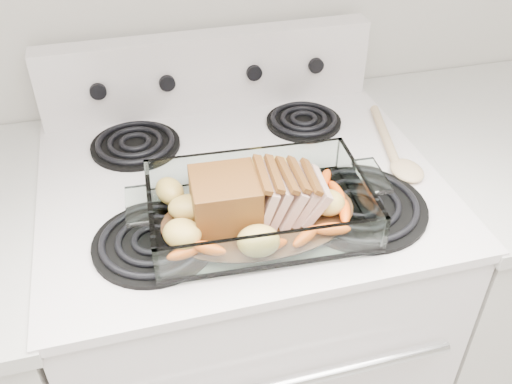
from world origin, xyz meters
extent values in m
cube|color=white|center=(0.00, 1.66, 0.46)|extent=(0.76, 0.65, 0.92)
cylinder|color=silver|center=(0.00, 1.30, 0.74)|extent=(0.61, 0.02, 0.02)
cube|color=white|center=(0.00, 1.66, 0.93)|extent=(0.78, 0.67, 0.02)
cube|color=white|center=(0.00, 1.95, 1.03)|extent=(0.76, 0.06, 0.18)
cylinder|color=black|center=(-0.19, 1.50, 0.94)|extent=(0.21, 0.21, 0.01)
cylinder|color=black|center=(0.19, 1.50, 0.94)|extent=(0.25, 0.25, 0.01)
cylinder|color=black|center=(-0.19, 1.81, 0.94)|extent=(0.19, 0.19, 0.01)
cylinder|color=black|center=(0.19, 1.81, 0.94)|extent=(0.17, 0.17, 0.01)
cylinder|color=black|center=(-0.25, 1.92, 1.03)|extent=(0.04, 0.02, 0.04)
cylinder|color=black|center=(-0.10, 1.92, 1.03)|extent=(0.04, 0.02, 0.04)
cylinder|color=black|center=(0.10, 1.92, 1.03)|extent=(0.04, 0.02, 0.04)
cylinder|color=black|center=(0.25, 1.92, 1.03)|extent=(0.04, 0.02, 0.04)
cube|color=beige|center=(0.67, 1.66, 0.45)|extent=(0.55, 0.65, 0.90)
cube|color=silver|center=(0.00, 1.50, 0.95)|extent=(0.38, 0.25, 0.01)
cube|color=silver|center=(0.00, 1.38, 0.98)|extent=(0.38, 0.01, 0.06)
cube|color=silver|center=(0.00, 1.62, 0.98)|extent=(0.38, 0.01, 0.06)
cube|color=silver|center=(-0.19, 1.50, 0.98)|extent=(0.01, 0.25, 0.06)
cube|color=silver|center=(0.18, 1.50, 0.98)|extent=(0.01, 0.25, 0.06)
cylinder|color=#442715|center=(0.00, 1.50, 0.95)|extent=(0.22, 0.22, 0.00)
cube|color=brown|center=(-0.06, 1.50, 1.00)|extent=(0.11, 0.11, 0.09)
cube|color=tan|center=(0.00, 1.50, 1.00)|extent=(0.04, 0.11, 0.09)
cube|color=tan|center=(0.03, 1.50, 0.99)|extent=(0.05, 0.11, 0.08)
cube|color=tan|center=(0.05, 1.50, 0.99)|extent=(0.05, 0.10, 0.08)
cube|color=tan|center=(0.07, 1.50, 0.99)|extent=(0.05, 0.10, 0.07)
cube|color=tan|center=(0.09, 1.50, 0.99)|extent=(0.05, 0.10, 0.07)
ellipsoid|color=#EC581B|center=(-0.16, 1.42, 0.96)|extent=(0.06, 0.02, 0.02)
ellipsoid|color=#EC581B|center=(0.12, 1.42, 0.96)|extent=(0.06, 0.02, 0.02)
ellipsoid|color=#EC581B|center=(0.17, 1.53, 0.96)|extent=(0.06, 0.02, 0.02)
ellipsoid|color=#EC581B|center=(-0.17, 1.55, 0.96)|extent=(0.06, 0.02, 0.02)
ellipsoid|color=tan|center=(-0.17, 1.59, 0.98)|extent=(0.07, 0.06, 0.05)
ellipsoid|color=tan|center=(0.02, 1.60, 0.98)|extent=(0.07, 0.06, 0.05)
ellipsoid|color=tan|center=(0.13, 1.48, 0.98)|extent=(0.07, 0.06, 0.05)
cylinder|color=#C9AF8B|center=(0.34, 1.71, 0.95)|extent=(0.07, 0.23, 0.02)
ellipsoid|color=#C9AF8B|center=(0.32, 1.57, 0.95)|extent=(0.06, 0.08, 0.02)
camera|label=1|loc=(-0.21, 0.75, 1.60)|focal=40.00mm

